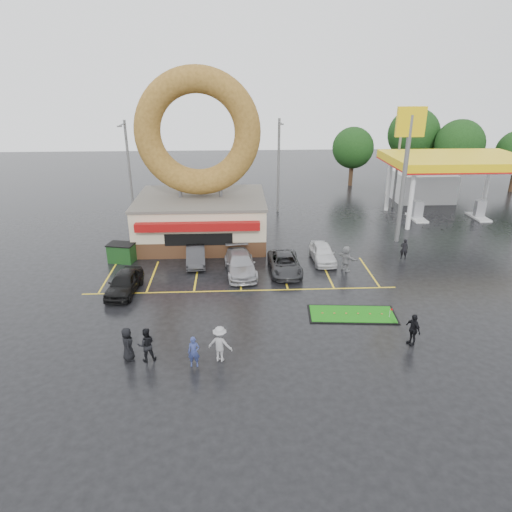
{
  "coord_description": "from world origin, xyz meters",
  "views": [
    {
      "loc": [
        -0.35,
        -22.74,
        12.94
      ],
      "look_at": [
        0.97,
        3.82,
        2.2
      ],
      "focal_mm": 32.0,
      "sensor_mm": 36.0,
      "label": 1
    }
  ],
  "objects_px": {
    "donut_shop": "(200,187)",
    "shell_sign": "(407,151)",
    "car_dgrey": "(196,256)",
    "streetlight_left": "(129,167)",
    "person_cameraman": "(413,329)",
    "car_silver": "(240,264)",
    "person_blue": "(194,352)",
    "streetlight_right": "(398,161)",
    "dumpster": "(122,253)",
    "streetlight_mid": "(279,164)",
    "car_white": "(323,253)",
    "car_black": "(124,283)",
    "putting_green": "(352,314)",
    "car_grey": "(285,264)",
    "gas_station": "(440,173)"
  },
  "relations": [
    {
      "from": "donut_shop",
      "to": "car_grey",
      "type": "distance_m",
      "value": 9.89
    },
    {
      "from": "gas_station",
      "to": "streetlight_right",
      "type": "relative_size",
      "value": 1.52
    },
    {
      "from": "shell_sign",
      "to": "donut_shop",
      "type": "bearing_deg",
      "value": 176.53
    },
    {
      "from": "donut_shop",
      "to": "shell_sign",
      "type": "bearing_deg",
      "value": -3.47
    },
    {
      "from": "person_blue",
      "to": "streetlight_right",
      "type": "bearing_deg",
      "value": 55.82
    },
    {
      "from": "streetlight_mid",
      "to": "car_white",
      "type": "relative_size",
      "value": 2.31
    },
    {
      "from": "streetlight_mid",
      "to": "putting_green",
      "type": "height_order",
      "value": "streetlight_mid"
    },
    {
      "from": "car_grey",
      "to": "putting_green",
      "type": "xyz_separation_m",
      "value": [
        3.22,
        -6.22,
        -0.59
      ]
    },
    {
      "from": "donut_shop",
      "to": "car_white",
      "type": "distance_m",
      "value": 11.02
    },
    {
      "from": "donut_shop",
      "to": "car_silver",
      "type": "distance_m",
      "value": 8.34
    },
    {
      "from": "shell_sign",
      "to": "car_white",
      "type": "height_order",
      "value": "shell_sign"
    },
    {
      "from": "dumpster",
      "to": "putting_green",
      "type": "distance_m",
      "value": 17.32
    },
    {
      "from": "streetlight_right",
      "to": "car_black",
      "type": "distance_m",
      "value": 30.0
    },
    {
      "from": "donut_shop",
      "to": "dumpster",
      "type": "relative_size",
      "value": 7.5
    },
    {
      "from": "donut_shop",
      "to": "gas_station",
      "type": "relative_size",
      "value": 0.99
    },
    {
      "from": "streetlight_left",
      "to": "car_dgrey",
      "type": "xyz_separation_m",
      "value": [
        6.81,
        -11.92,
        -4.16
      ]
    },
    {
      "from": "dumpster",
      "to": "car_grey",
      "type": "bearing_deg",
      "value": 0.53
    },
    {
      "from": "donut_shop",
      "to": "dumpster",
      "type": "height_order",
      "value": "donut_shop"
    },
    {
      "from": "car_black",
      "to": "putting_green",
      "type": "xyz_separation_m",
      "value": [
        13.63,
        -3.54,
        -0.65
      ]
    },
    {
      "from": "putting_green",
      "to": "car_white",
      "type": "bearing_deg",
      "value": 91.7
    },
    {
      "from": "car_grey",
      "to": "shell_sign",
      "type": "bearing_deg",
      "value": 29.33
    },
    {
      "from": "streetlight_left",
      "to": "person_cameraman",
      "type": "distance_m",
      "value": 29.89
    },
    {
      "from": "streetlight_right",
      "to": "car_dgrey",
      "type": "xyz_separation_m",
      "value": [
        -19.19,
        -13.92,
        -4.16
      ]
    },
    {
      "from": "car_dgrey",
      "to": "person_cameraman",
      "type": "distance_m",
      "value": 16.23
    },
    {
      "from": "gas_station",
      "to": "shell_sign",
      "type": "bearing_deg",
      "value": -128.07
    },
    {
      "from": "donut_shop",
      "to": "person_blue",
      "type": "relative_size",
      "value": 8.78
    },
    {
      "from": "car_black",
      "to": "dumpster",
      "type": "bearing_deg",
      "value": 109.75
    },
    {
      "from": "car_dgrey",
      "to": "car_grey",
      "type": "relative_size",
      "value": 0.84
    },
    {
      "from": "donut_shop",
      "to": "streetlight_left",
      "type": "relative_size",
      "value": 1.5
    },
    {
      "from": "car_dgrey",
      "to": "car_grey",
      "type": "xyz_separation_m",
      "value": [
        6.27,
        -1.81,
        0.0
      ]
    },
    {
      "from": "person_cameraman",
      "to": "donut_shop",
      "type": "bearing_deg",
      "value": -163.43
    },
    {
      "from": "shell_sign",
      "to": "car_grey",
      "type": "relative_size",
      "value": 2.34
    },
    {
      "from": "car_silver",
      "to": "person_cameraman",
      "type": "height_order",
      "value": "person_cameraman"
    },
    {
      "from": "streetlight_right",
      "to": "car_black",
      "type": "xyz_separation_m",
      "value": [
        -23.32,
        -18.42,
        -4.09
      ]
    },
    {
      "from": "donut_shop",
      "to": "putting_green",
      "type": "relative_size",
      "value": 2.63
    },
    {
      "from": "person_blue",
      "to": "car_grey",
      "type": "bearing_deg",
      "value": 63.62
    },
    {
      "from": "shell_sign",
      "to": "streetlight_mid",
      "type": "height_order",
      "value": "shell_sign"
    },
    {
      "from": "person_cameraman",
      "to": "dumpster",
      "type": "bearing_deg",
      "value": -143.77
    },
    {
      "from": "streetlight_right",
      "to": "car_dgrey",
      "type": "distance_m",
      "value": 24.07
    },
    {
      "from": "car_black",
      "to": "streetlight_right",
      "type": "bearing_deg",
      "value": 44.15
    },
    {
      "from": "shell_sign",
      "to": "car_dgrey",
      "type": "bearing_deg",
      "value": -166.12
    },
    {
      "from": "car_grey",
      "to": "dumpster",
      "type": "bearing_deg",
      "value": 166.71
    },
    {
      "from": "streetlight_right",
      "to": "car_grey",
      "type": "distance_m",
      "value": 20.77
    },
    {
      "from": "car_silver",
      "to": "person_blue",
      "type": "relative_size",
      "value": 3.15
    },
    {
      "from": "car_white",
      "to": "dumpster",
      "type": "xyz_separation_m",
      "value": [
        -14.69,
        0.73,
        -0.01
      ]
    },
    {
      "from": "car_black",
      "to": "person_cameraman",
      "type": "relative_size",
      "value": 2.37
    },
    {
      "from": "streetlight_right",
      "to": "car_white",
      "type": "height_order",
      "value": "streetlight_right"
    },
    {
      "from": "gas_station",
      "to": "person_blue",
      "type": "distance_m",
      "value": 33.99
    },
    {
      "from": "car_white",
      "to": "dumpster",
      "type": "height_order",
      "value": "car_white"
    },
    {
      "from": "gas_station",
      "to": "streetlight_right",
      "type": "height_order",
      "value": "streetlight_right"
    }
  ]
}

